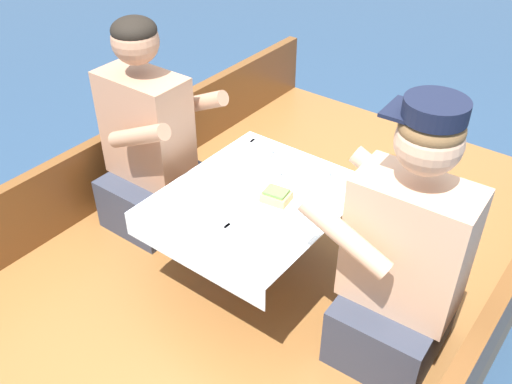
% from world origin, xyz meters
% --- Properties ---
extents(ground_plane, '(60.00, 60.00, 0.00)m').
position_xyz_m(ground_plane, '(0.00, 0.00, 0.00)').
color(ground_plane, navy).
extents(boat_deck, '(1.97, 3.08, 0.29)m').
position_xyz_m(boat_deck, '(0.00, 0.00, 0.15)').
color(boat_deck, brown).
rests_on(boat_deck, ground_plane).
extents(gunwale_port, '(0.06, 3.08, 0.36)m').
position_xyz_m(gunwale_port, '(-0.95, 0.00, 0.48)').
color(gunwale_port, brown).
rests_on(gunwale_port, boat_deck).
extents(gunwale_starboard, '(0.06, 3.08, 0.36)m').
position_xyz_m(gunwale_starboard, '(0.95, 0.00, 0.48)').
color(gunwale_starboard, brown).
rests_on(gunwale_starboard, boat_deck).
extents(cockpit_table, '(0.67, 0.79, 0.43)m').
position_xyz_m(cockpit_table, '(0.00, -0.13, 0.68)').
color(cockpit_table, '#B2B2B7').
rests_on(cockpit_table, boat_deck).
extents(person_port, '(0.53, 0.44, 1.02)m').
position_xyz_m(person_port, '(-0.64, -0.11, 0.70)').
color(person_port, '#333847').
rests_on(person_port, boat_deck).
extents(person_starboard, '(0.54, 0.46, 1.05)m').
position_xyz_m(person_starboard, '(0.64, -0.13, 0.72)').
color(person_starboard, '#333847').
rests_on(person_starboard, boat_deck).
extents(plate_sandwich, '(0.19, 0.19, 0.01)m').
position_xyz_m(plate_sandwich, '(0.09, -0.12, 0.73)').
color(plate_sandwich, silver).
rests_on(plate_sandwich, cockpit_table).
extents(plate_bread, '(0.16, 0.16, 0.01)m').
position_xyz_m(plate_bread, '(-0.23, -0.27, 0.73)').
color(plate_bread, silver).
rests_on(plate_bread, cockpit_table).
extents(sandwich, '(0.12, 0.10, 0.05)m').
position_xyz_m(sandwich, '(0.09, -0.12, 0.76)').
color(sandwich, tan).
rests_on(sandwich, plate_sandwich).
extents(bowl_port_near, '(0.12, 0.12, 0.04)m').
position_xyz_m(bowl_port_near, '(-0.17, -0.02, 0.75)').
color(bowl_port_near, silver).
rests_on(bowl_port_near, cockpit_table).
extents(bowl_starboard_near, '(0.13, 0.13, 0.04)m').
position_xyz_m(bowl_starboard_near, '(0.10, 0.13, 0.75)').
color(bowl_starboard_near, silver).
rests_on(bowl_starboard_near, cockpit_table).
extents(coffee_cup_port, '(0.09, 0.06, 0.06)m').
position_xyz_m(coffee_cup_port, '(-0.15, 0.13, 0.76)').
color(coffee_cup_port, silver).
rests_on(coffee_cup_port, cockpit_table).
extents(coffee_cup_starboard, '(0.09, 0.06, 0.06)m').
position_xyz_m(coffee_cup_starboard, '(0.25, -0.12, 0.75)').
color(coffee_cup_starboard, silver).
rests_on(coffee_cup_starboard, cockpit_table).
extents(coffee_cup_center, '(0.10, 0.08, 0.06)m').
position_xyz_m(coffee_cup_center, '(-0.03, 0.02, 0.75)').
color(coffee_cup_center, silver).
rests_on(coffee_cup_center, cockpit_table).
extents(tin_can, '(0.07, 0.07, 0.05)m').
position_xyz_m(tin_can, '(0.24, 0.13, 0.75)').
color(tin_can, silver).
rests_on(tin_can, cockpit_table).
extents(utensil_knife_starboard, '(0.15, 0.09, 0.00)m').
position_xyz_m(utensil_knife_starboard, '(-0.17, -0.42, 0.73)').
color(utensil_knife_starboard, silver).
rests_on(utensil_knife_starboard, cockpit_table).
extents(utensil_fork_port, '(0.02, 0.17, 0.00)m').
position_xyz_m(utensil_fork_port, '(0.03, -0.40, 0.73)').
color(utensil_fork_port, silver).
rests_on(utensil_fork_port, cockpit_table).
extents(utensil_spoon_starboard, '(0.17, 0.05, 0.01)m').
position_xyz_m(utensil_spoon_starboard, '(-0.07, 0.20, 0.73)').
color(utensil_spoon_starboard, silver).
rests_on(utensil_spoon_starboard, cockpit_table).
extents(utensil_fork_starboard, '(0.03, 0.17, 0.00)m').
position_xyz_m(utensil_fork_starboard, '(-0.27, 0.14, 0.73)').
color(utensil_fork_starboard, silver).
rests_on(utensil_fork_starboard, cockpit_table).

